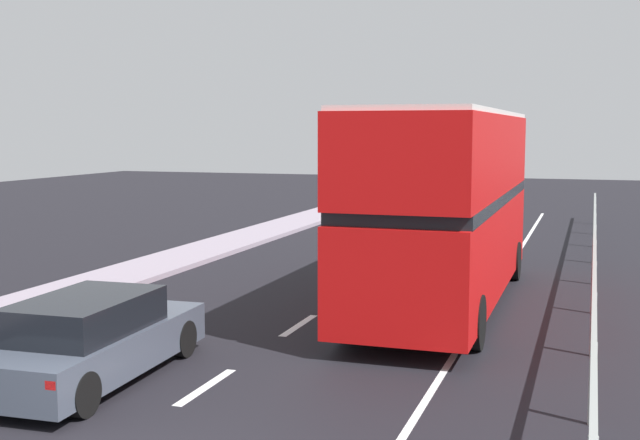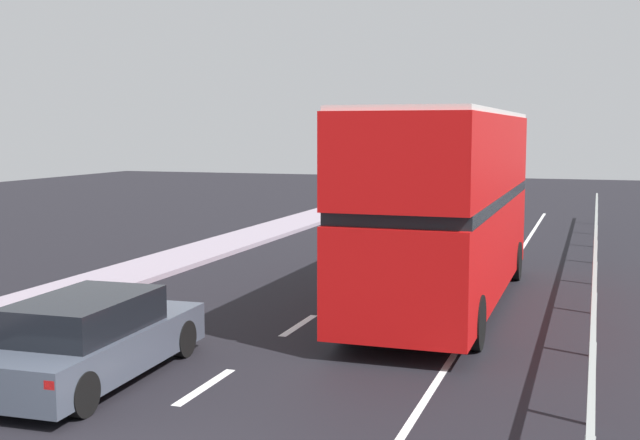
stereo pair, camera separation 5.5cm
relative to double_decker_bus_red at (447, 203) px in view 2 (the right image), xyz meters
The scene contains 4 objects.
lane_paint_markings 3.09m from the double_decker_bus_red, 100.38° to the right, with size 3.46×46.00×0.01m.
bridge_side_railing 3.77m from the double_decker_bus_red, 26.12° to the right, with size 0.10×42.00×1.17m.
double_decker_bus_red is the anchor object (origin of this frame).
hatchback_car_near 8.57m from the double_decker_bus_red, 120.58° to the right, with size 1.89×4.57×1.36m.
Camera 2 is at (5.58, -7.39, 3.93)m, focal length 45.94 mm.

